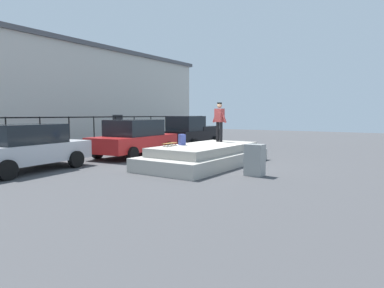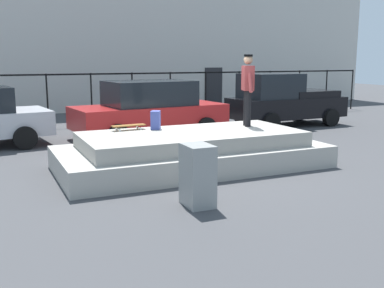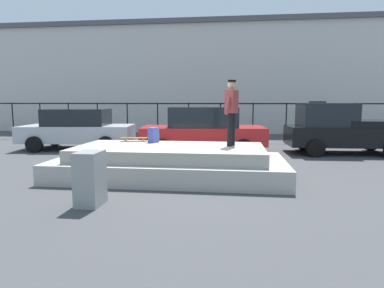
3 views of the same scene
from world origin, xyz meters
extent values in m
plane|color=#424244|center=(0.00, 0.00, 0.00)|extent=(60.00, 60.00, 0.00)
cube|color=#ADA89E|center=(-0.25, -0.36, 0.25)|extent=(6.00, 2.80, 0.49)
cube|color=#A09B91|center=(-0.25, -0.36, 0.66)|extent=(4.92, 2.30, 0.32)
cylinder|color=black|center=(1.39, 0.03, 1.26)|extent=(0.14, 0.14, 0.87)
cylinder|color=black|center=(1.31, -0.18, 1.26)|extent=(0.14, 0.14, 0.87)
cube|color=maroon|center=(1.35, -0.07, 1.99)|extent=(0.37, 0.48, 0.59)
cylinder|color=maroon|center=(1.44, 0.17, 1.96)|extent=(0.21, 0.38, 0.59)
cylinder|color=maroon|center=(1.26, -0.32, 1.96)|extent=(0.21, 0.38, 0.59)
sphere|color=tan|center=(1.35, -0.07, 2.42)|extent=(0.22, 0.22, 0.22)
cylinder|color=black|center=(1.35, -0.07, 2.52)|extent=(0.27, 0.27, 0.05)
cube|color=brown|center=(-1.49, 0.49, 0.93)|extent=(0.80, 0.26, 0.02)
cylinder|color=silver|center=(-1.75, 0.57, 0.85)|extent=(0.06, 0.03, 0.06)
cylinder|color=silver|center=(-1.73, 0.37, 0.85)|extent=(0.06, 0.03, 0.06)
cylinder|color=silver|center=(-1.24, 0.61, 0.85)|extent=(0.06, 0.03, 0.06)
cylinder|color=silver|center=(-1.22, 0.41, 0.85)|extent=(0.06, 0.03, 0.06)
cube|color=#3F4C99|center=(-0.87, 0.37, 1.03)|extent=(0.31, 0.34, 0.43)
cube|color=#B7B7BC|center=(-5.05, 4.23, 0.66)|extent=(4.71, 2.50, 0.68)
cube|color=black|center=(-5.05, 4.23, 1.34)|extent=(2.67, 2.01, 0.68)
cylinder|color=black|center=(-6.31, 3.07, 0.32)|extent=(0.66, 0.30, 0.64)
cylinder|color=black|center=(-3.79, 5.40, 0.32)|extent=(0.66, 0.30, 0.64)
cylinder|color=black|center=(-3.54, 3.42, 0.32)|extent=(0.66, 0.30, 0.64)
cube|color=#B21E1E|center=(0.24, 3.98, 0.66)|extent=(4.94, 2.48, 0.69)
cube|color=black|center=(0.24, 3.98, 1.39)|extent=(2.79, 2.02, 0.76)
cylinder|color=black|center=(-1.33, 4.83, 0.32)|extent=(0.66, 0.29, 0.64)
cylinder|color=black|center=(-1.11, 2.81, 0.32)|extent=(0.66, 0.29, 0.64)
cylinder|color=black|center=(1.60, 5.14, 0.32)|extent=(0.66, 0.29, 0.64)
cylinder|color=black|center=(1.82, 3.13, 0.32)|extent=(0.66, 0.29, 0.64)
cube|color=black|center=(5.68, 4.24, 0.68)|extent=(4.38, 1.91, 0.73)
cube|color=black|center=(4.93, 4.22, 1.49)|extent=(2.00, 1.69, 0.88)
cube|color=black|center=(6.55, 4.27, 1.17)|extent=(2.00, 1.74, 0.24)
cylinder|color=black|center=(4.31, 5.10, 0.32)|extent=(0.65, 0.24, 0.64)
cylinder|color=black|center=(4.38, 3.29, 0.32)|extent=(0.65, 0.24, 0.64)
cylinder|color=black|center=(6.99, 5.19, 0.32)|extent=(0.65, 0.24, 0.64)
cylinder|color=black|center=(7.05, 3.39, 0.32)|extent=(0.65, 0.24, 0.64)
cube|color=gray|center=(-1.32, -2.92, 0.52)|extent=(0.45, 0.60, 1.05)
cylinder|color=black|center=(-4.00, 7.60, 0.96)|extent=(0.06, 0.06, 1.92)
cylinder|color=black|center=(-2.40, 7.60, 0.96)|extent=(0.06, 0.06, 1.92)
cylinder|color=black|center=(-0.80, 7.60, 0.96)|extent=(0.06, 0.06, 1.92)
cylinder|color=black|center=(0.80, 7.60, 0.96)|extent=(0.06, 0.06, 1.92)
cylinder|color=black|center=(2.40, 7.60, 0.96)|extent=(0.06, 0.06, 1.92)
cylinder|color=black|center=(4.00, 7.60, 0.96)|extent=(0.06, 0.06, 1.92)
cylinder|color=black|center=(5.60, 7.60, 0.96)|extent=(0.06, 0.06, 1.92)
cylinder|color=black|center=(7.20, 7.60, 0.96)|extent=(0.06, 0.06, 1.92)
cylinder|color=black|center=(8.80, 7.60, 0.96)|extent=(0.06, 0.06, 1.92)
cylinder|color=black|center=(10.40, 7.60, 0.96)|extent=(0.06, 0.06, 1.92)
cylinder|color=black|center=(12.00, 7.60, 0.96)|extent=(0.06, 0.06, 1.92)
cube|color=black|center=(0.00, 7.60, 1.88)|extent=(24.00, 0.04, 0.06)
cube|color=beige|center=(0.00, 15.00, 3.36)|extent=(32.20, 6.67, 6.73)
cube|color=#4C4C51|center=(0.00, 15.00, 6.88)|extent=(32.85, 7.01, 0.30)
cube|color=#262628|center=(6.44, 11.66, 1.00)|extent=(1.00, 0.06, 2.00)
camera|label=1|loc=(-11.54, -7.31, 2.02)|focal=31.24mm
camera|label=2|loc=(-4.47, -9.61, 2.44)|focal=42.65mm
camera|label=3|loc=(1.36, -8.76, 2.00)|focal=30.52mm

